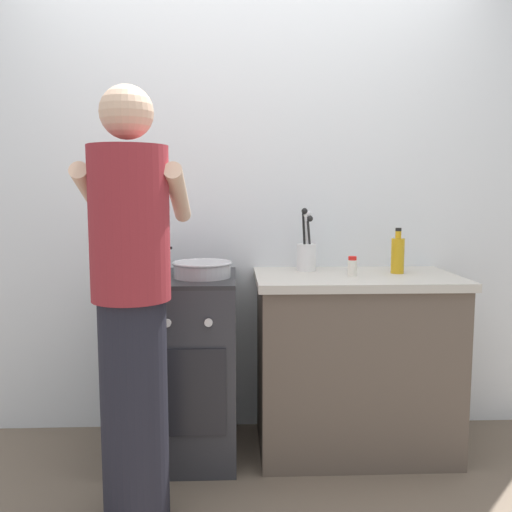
# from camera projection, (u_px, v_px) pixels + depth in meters

# --- Properties ---
(ground) EXTENTS (6.00, 6.00, 0.00)m
(ground) POSITION_uv_depth(u_px,v_px,m) (247.00, 464.00, 2.64)
(ground) COLOR #6B5B4C
(back_wall) EXTENTS (3.20, 0.10, 2.50)m
(back_wall) POSITION_uv_depth(u_px,v_px,m) (280.00, 203.00, 2.99)
(back_wall) COLOR silver
(back_wall) RESTS_ON ground
(countertop) EXTENTS (1.00, 0.60, 0.90)m
(countertop) POSITION_uv_depth(u_px,v_px,m) (354.00, 362.00, 2.75)
(countertop) COLOR brown
(countertop) RESTS_ON ground
(stove_range) EXTENTS (0.60, 0.62, 0.90)m
(stove_range) POSITION_uv_depth(u_px,v_px,m) (176.00, 365.00, 2.72)
(stove_range) COLOR #2D2D33
(stove_range) RESTS_ON ground
(pot) EXTENTS (0.25, 0.19, 0.14)m
(pot) POSITION_uv_depth(u_px,v_px,m) (146.00, 261.00, 2.69)
(pot) COLOR #B2B2B7
(pot) RESTS_ON stove_range
(mixing_bowl) EXTENTS (0.29, 0.29, 0.08)m
(mixing_bowl) POSITION_uv_depth(u_px,v_px,m) (202.00, 269.00, 2.62)
(mixing_bowl) COLOR #B7B7BC
(mixing_bowl) RESTS_ON stove_range
(utensil_crock) EXTENTS (0.10, 0.10, 0.33)m
(utensil_crock) POSITION_uv_depth(u_px,v_px,m) (306.00, 252.00, 2.84)
(utensil_crock) COLOR silver
(utensil_crock) RESTS_ON countertop
(spice_bottle) EXTENTS (0.04, 0.04, 0.10)m
(spice_bottle) POSITION_uv_depth(u_px,v_px,m) (352.00, 266.00, 2.66)
(spice_bottle) COLOR silver
(spice_bottle) RESTS_ON countertop
(oil_bottle) EXTENTS (0.07, 0.07, 0.23)m
(oil_bottle) POSITION_uv_depth(u_px,v_px,m) (398.00, 255.00, 2.74)
(oil_bottle) COLOR gold
(oil_bottle) RESTS_ON countertop
(person) EXTENTS (0.41, 0.50, 1.70)m
(person) POSITION_uv_depth(u_px,v_px,m) (132.00, 310.00, 2.09)
(person) COLOR black
(person) RESTS_ON ground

